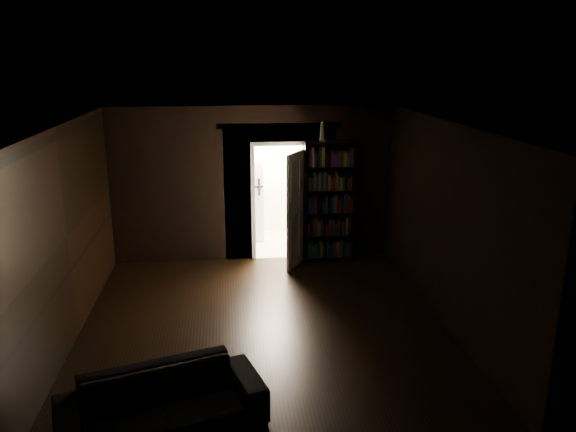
# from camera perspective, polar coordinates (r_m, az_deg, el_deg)

# --- Properties ---
(ground) EXTENTS (5.50, 5.50, 0.00)m
(ground) POSITION_cam_1_polar(r_m,az_deg,el_deg) (7.96, -2.48, -11.13)
(ground) COLOR black
(ground) RESTS_ON ground
(room_walls) EXTENTS (5.02, 5.61, 2.84)m
(room_walls) POSITION_cam_1_polar(r_m,az_deg,el_deg) (8.39, -3.20, 2.54)
(room_walls) COLOR black
(room_walls) RESTS_ON ground
(kitchen_alcove) EXTENTS (2.20, 1.80, 2.60)m
(kitchen_alcove) POSITION_cam_1_polar(r_m,az_deg,el_deg) (11.25, -1.40, 3.54)
(kitchen_alcove) COLOR beige
(kitchen_alcove) RESTS_ON ground
(sofa) EXTENTS (2.18, 1.43, 0.77)m
(sofa) POSITION_cam_1_polar(r_m,az_deg,el_deg) (5.98, -12.72, -17.25)
(sofa) COLOR black
(sofa) RESTS_ON ground
(bookshelf) EXTENTS (0.95, 0.51, 2.20)m
(bookshelf) POSITION_cam_1_polar(r_m,az_deg,el_deg) (10.12, 4.13, 1.45)
(bookshelf) COLOR black
(bookshelf) RESTS_ON ground
(refrigerator) EXTENTS (0.81, 0.76, 1.65)m
(refrigerator) POSITION_cam_1_polar(r_m,az_deg,el_deg) (11.46, -4.45, 1.75)
(refrigerator) COLOR white
(refrigerator) RESTS_ON ground
(door) EXTENTS (0.46, 0.77, 2.05)m
(door) POSITION_cam_1_polar(r_m,az_deg,el_deg) (9.86, 0.91, 0.66)
(door) COLOR white
(door) RESTS_ON ground
(figurine) EXTENTS (0.15, 0.15, 0.33)m
(figurine) POSITION_cam_1_polar(r_m,az_deg,el_deg) (9.91, 3.48, 8.62)
(figurine) COLOR white
(figurine) RESTS_ON bookshelf
(bottles) EXTENTS (0.69, 0.14, 0.28)m
(bottles) POSITION_cam_1_polar(r_m,az_deg,el_deg) (11.21, -4.75, 6.46)
(bottles) COLOR black
(bottles) RESTS_ON refrigerator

